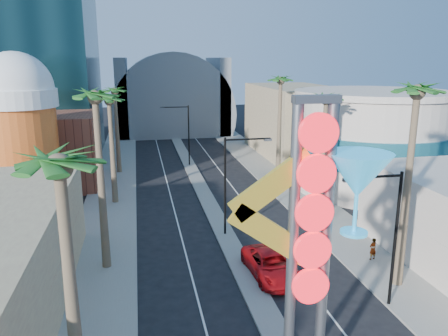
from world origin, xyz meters
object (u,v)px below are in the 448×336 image
at_px(neon_sign, 330,228).
at_px(pedestrian_b, 308,207).
at_px(red_pickup, 271,265).
at_px(pedestrian_a, 373,249).

height_order(neon_sign, pedestrian_b, neon_sign).
height_order(red_pickup, pedestrian_a, pedestrian_a).
xyz_separation_m(neon_sign, red_pickup, (0.77, 9.77, -6.51)).
height_order(neon_sign, pedestrian_a, neon_sign).
bearing_deg(red_pickup, pedestrian_a, 1.45).
xyz_separation_m(neon_sign, pedestrian_a, (8.38, 10.44, -6.36)).
bearing_deg(pedestrian_b, neon_sign, 77.25).
height_order(neon_sign, red_pickup, neon_sign).
height_order(pedestrian_a, pedestrian_b, pedestrian_b).
bearing_deg(pedestrian_a, neon_sign, 37.11).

